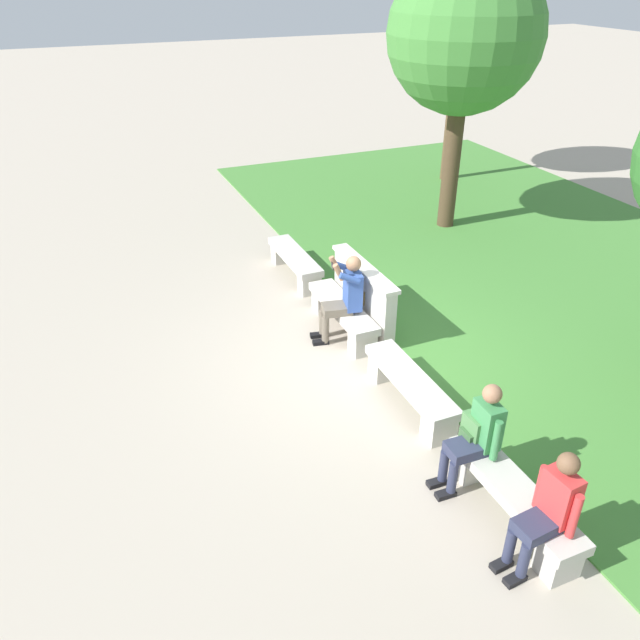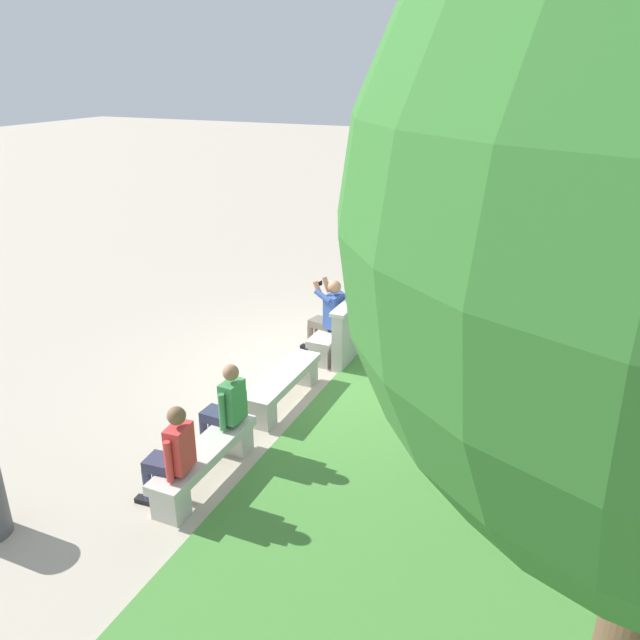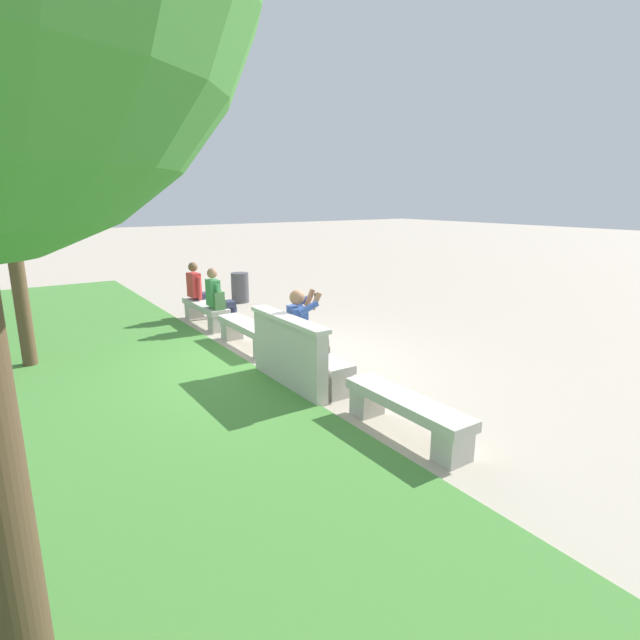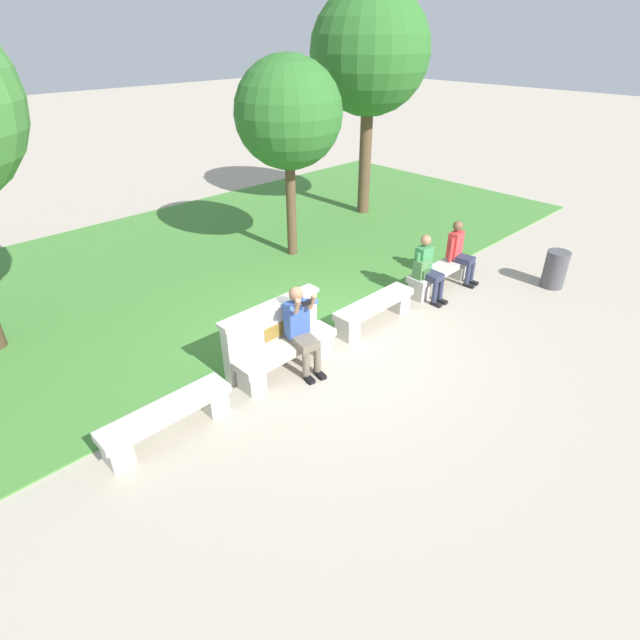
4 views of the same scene
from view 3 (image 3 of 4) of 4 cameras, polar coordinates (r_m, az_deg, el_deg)
ground_plane at (r=8.13m, az=-5.11°, el=-4.87°), size 80.00×80.00×0.00m
bench_main at (r=5.73m, az=9.82°, el=-10.16°), size 1.73×0.40×0.45m
bench_near at (r=7.21m, az=-1.28°, el=-4.83°), size 1.73×0.40×0.45m
bench_mid at (r=8.91m, az=-8.28°, el=-1.32°), size 1.73×0.40×0.45m
bench_far at (r=10.72m, az=-12.96°, el=1.06°), size 1.73×0.40×0.45m
backrest_wall_with_plaque at (r=6.98m, az=-3.65°, el=-3.59°), size 1.78×0.24×1.01m
person_photographer at (r=7.30m, az=-1.72°, el=-0.97°), size 0.52×0.77×1.32m
person_distant at (r=10.13m, az=-11.53°, el=2.58°), size 0.48×0.68×1.26m
person_companion at (r=11.13m, az=-13.68°, el=3.47°), size 0.48×0.69×1.26m
backpack at (r=10.03m, az=-11.57°, el=2.20°), size 0.28×0.24×0.43m
tree_right_background at (r=8.81m, az=-32.58°, el=14.54°), size 2.19×2.19×4.15m
trash_bin at (r=12.82m, az=-9.12°, el=3.68°), size 0.44×0.44×0.75m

